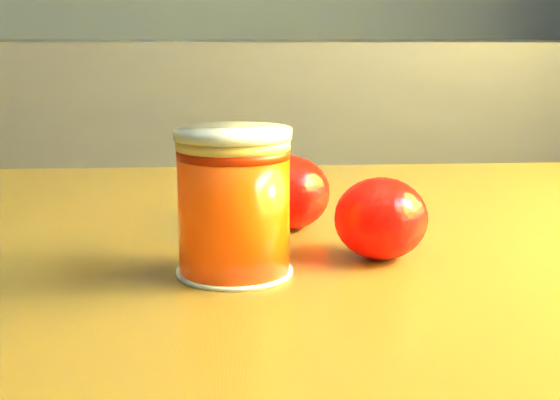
{
  "coord_description": "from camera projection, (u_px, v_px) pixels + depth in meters",
  "views": [
    {
      "loc": [
        0.83,
        -0.38,
        0.92
      ],
      "look_at": [
        0.86,
        0.15,
        0.81
      ],
      "focal_mm": 50.0,
      "sensor_mm": 36.0,
      "label": 1
    }
  ],
  "objects": [
    {
      "name": "orange_back",
      "position": [
        381.0,
        218.0,
        0.57
      ],
      "size": [
        0.07,
        0.07,
        0.06
      ],
      "primitive_type": "ellipsoid",
      "rotation": [
        0.0,
        0.0,
        0.05
      ],
      "color": "#FF1005",
      "rests_on": "table"
    },
    {
      "name": "orange_front",
      "position": [
        288.0,
        192.0,
        0.66
      ],
      "size": [
        0.08,
        0.08,
        0.06
      ],
      "primitive_type": "ellipsoid",
      "rotation": [
        0.0,
        0.0,
        -0.14
      ],
      "color": "#FF1005",
      "rests_on": "table"
    },
    {
      "name": "table",
      "position": [
        414.0,
        348.0,
        0.66
      ],
      "size": [
        1.03,
        0.73,
        0.76
      ],
      "rotation": [
        0.0,
        0.0,
        0.02
      ],
      "color": "brown",
      "rests_on": "ground"
    },
    {
      "name": "juice_glass",
      "position": [
        234.0,
        203.0,
        0.53
      ],
      "size": [
        0.08,
        0.08,
        0.1
      ],
      "rotation": [
        0.0,
        0.0,
        -0.03
      ],
      "color": "#EF3E04",
      "rests_on": "table"
    }
  ]
}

